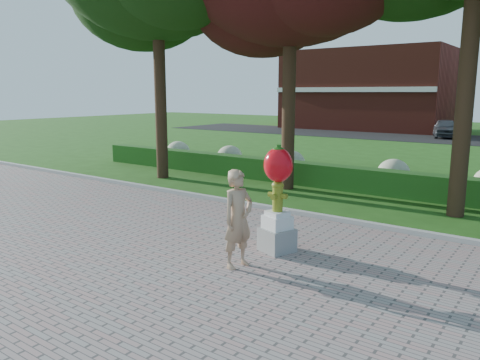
# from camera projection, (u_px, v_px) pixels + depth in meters

# --- Properties ---
(ground) EXTENTS (100.00, 100.00, 0.00)m
(ground) POSITION_uv_depth(u_px,v_px,m) (228.00, 244.00, 10.21)
(ground) COLOR #214E13
(ground) RESTS_ON ground
(walkway) EXTENTS (40.00, 14.00, 0.04)m
(walkway) POSITION_uv_depth(u_px,v_px,m) (66.00, 312.00, 7.02)
(walkway) COLOR gray
(walkway) RESTS_ON ground
(curb) EXTENTS (40.00, 0.18, 0.15)m
(curb) POSITION_uv_depth(u_px,v_px,m) (295.00, 213.00, 12.59)
(curb) COLOR #ADADA5
(curb) RESTS_ON ground
(lawn_hedge) EXTENTS (24.00, 0.70, 0.80)m
(lawn_hedge) POSITION_uv_depth(u_px,v_px,m) (354.00, 179.00, 15.71)
(lawn_hedge) COLOR #194B15
(lawn_hedge) RESTS_ON ground
(hydrangea_row) EXTENTS (20.10, 1.10, 0.99)m
(hydrangea_row) POSITION_uv_depth(u_px,v_px,m) (381.00, 172.00, 16.15)
(hydrangea_row) COLOR #B2BE91
(hydrangea_row) RESTS_ON ground
(street) EXTENTS (50.00, 8.00, 0.02)m
(street) POSITION_uv_depth(u_px,v_px,m) (472.00, 140.00, 32.51)
(street) COLOR black
(street) RESTS_ON ground
(building_left) EXTENTS (14.00, 8.00, 7.00)m
(building_left) POSITION_uv_depth(u_px,v_px,m) (367.00, 90.00, 42.41)
(building_left) COLOR maroon
(building_left) RESTS_ON ground
(hydrant_sculpture) EXTENTS (0.76, 0.76, 2.20)m
(hydrant_sculpture) POSITION_uv_depth(u_px,v_px,m) (278.00, 196.00, 9.45)
(hydrant_sculpture) COLOR gray
(hydrant_sculpture) RESTS_ON walkway
(woman) EXTENTS (0.57, 0.75, 1.85)m
(woman) POSITION_uv_depth(u_px,v_px,m) (238.00, 219.00, 8.63)
(woman) COLOR tan
(woman) RESTS_ON walkway
(parked_car) EXTENTS (2.59, 4.23, 1.34)m
(parked_car) POSITION_uv_depth(u_px,v_px,m) (445.00, 128.00, 34.30)
(parked_car) COLOR #404348
(parked_car) RESTS_ON street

